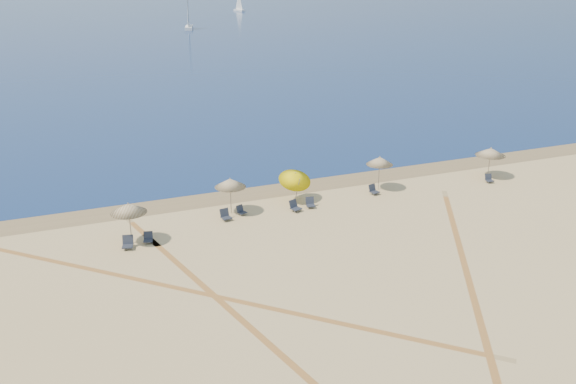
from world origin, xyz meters
name	(u,v)px	position (x,y,z in m)	size (l,w,h in m)	color
ocean	(73,2)	(0.00, 225.00, 0.01)	(500.00, 500.00, 0.00)	#0C2151
wet_sand	(267,190)	(0.00, 24.00, 0.00)	(500.00, 500.00, 0.00)	olive
umbrella_1	(129,208)	(-10.11, 18.84, 2.17)	(2.03, 2.03, 2.51)	gray
umbrella_2	(230,183)	(-3.53, 20.97, 2.07)	(1.98, 1.98, 2.41)	gray
umbrella_3	(295,177)	(1.05, 21.33, 1.72)	(2.15, 2.19, 2.43)	gray
umbrella_4	(380,161)	(7.38, 21.33, 2.11)	(1.87, 1.87, 2.46)	gray
umbrella_5	(491,152)	(16.24, 20.57, 1.97)	(2.17, 2.17, 2.31)	gray
chair_2	(128,243)	(-10.40, 18.25, 0.32)	(0.75, 0.83, 0.72)	#1D222D
chair_3	(148,238)	(-9.21, 18.59, 0.27)	(0.64, 0.71, 0.62)	#1D222D
chair_4	(225,215)	(-4.17, 20.09, 0.30)	(0.67, 0.76, 0.69)	#1D222D
chair_5	(241,210)	(-3.00, 20.57, 0.26)	(0.66, 0.70, 0.59)	#1D222D
chair_6	(295,206)	(0.40, 19.85, 0.31)	(0.78, 0.84, 0.71)	#1D222D
chair_7	(310,203)	(1.58, 20.04, 0.29)	(0.67, 0.75, 0.66)	#1D222D
chair_8	(373,190)	(6.61, 20.65, 0.29)	(0.69, 0.76, 0.67)	#1D222D
chair_9	(489,179)	(15.59, 19.64, 0.26)	(0.60, 0.66, 0.60)	#1D222D
sailboat_0	(188,16)	(18.35, 126.31, 2.76)	(3.20, 6.33, 9.14)	white
sailboat_2	(239,4)	(43.17, 167.87, 1.99)	(2.34, 4.55, 6.57)	white
tire_tracks	(307,303)	(-3.37, 9.05, 0.00)	(51.68, 44.86, 0.00)	tan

